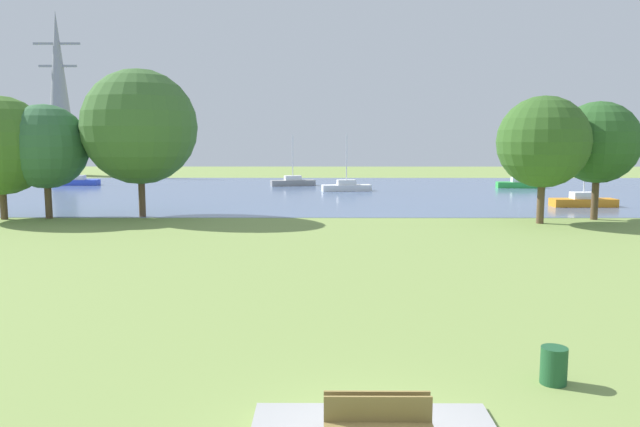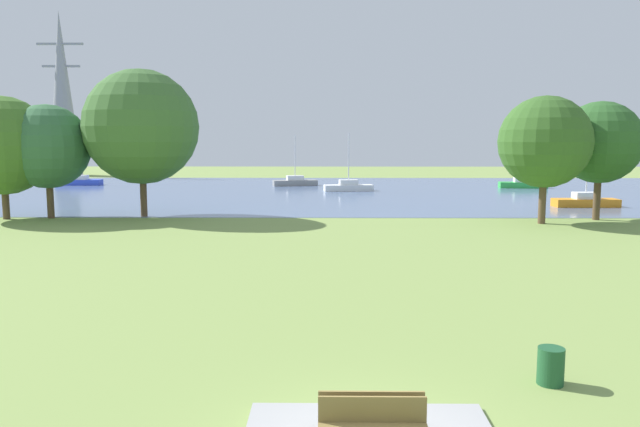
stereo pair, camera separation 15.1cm
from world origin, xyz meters
name	(u,v)px [view 1 (the left image)]	position (x,y,z in m)	size (l,w,h in m)	color
ground_plane	(340,238)	(0.00, 22.00, 0.00)	(160.00, 160.00, 0.00)	#7F994C
bench_facing_water	(376,416)	(0.00, 0.27, 0.47)	(1.80, 0.48, 0.89)	#9B9A87
litter_bin	(554,366)	(4.02, 2.82, 0.40)	(0.56, 0.56, 0.80)	#1E512D
water_surface	(332,191)	(0.00, 50.00, 0.01)	(140.00, 40.00, 0.02)	slate
sailboat_orange	(583,201)	(18.96, 36.69, 0.44)	(4.83, 1.61, 5.23)	orange
sailboat_white	(346,187)	(1.38, 50.36, 0.45)	(4.96, 2.13, 5.66)	white
sailboat_green	(520,183)	(19.77, 54.24, 0.47)	(4.92, 1.93, 7.91)	green
sailboat_gray	(293,182)	(-4.24, 57.00, 0.45)	(5.02, 2.56, 5.49)	gray
sailboat_blue	(77,181)	(-28.24, 57.59, 0.45)	(4.84, 1.64, 5.87)	blue
tree_east_near	(0,146)	(-21.52, 29.22, 4.74)	(6.31, 6.31, 7.90)	brown
tree_mid_shore	(45,147)	(-18.85, 29.76, 4.66)	(5.44, 5.44, 7.39)	brown
tree_west_far	(139,127)	(-12.95, 30.53, 5.94)	(7.52, 7.52, 9.70)	brown
tree_east_far	(543,142)	(12.43, 27.53, 4.97)	(5.56, 5.56, 7.77)	brown
tree_west_near	(598,143)	(16.54, 29.32, 4.93)	(5.19, 5.19, 7.53)	brown
electricity_pylon	(59,94)	(-37.38, 75.65, 11.27)	(6.40, 4.40, 22.51)	gray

